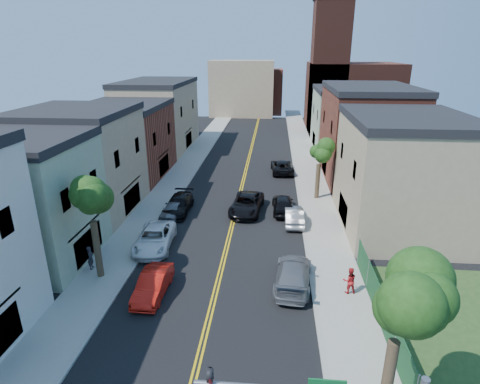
% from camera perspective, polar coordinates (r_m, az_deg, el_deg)
% --- Properties ---
extents(sidewalk_left, '(3.20, 100.00, 0.15)m').
position_cam_1_polar(sidewalk_left, '(51.10, -7.97, 3.69)').
color(sidewalk_left, gray).
rests_on(sidewalk_left, ground).
extents(sidewalk_right, '(3.20, 100.00, 0.15)m').
position_cam_1_polar(sidewalk_right, '(50.05, 9.99, 3.22)').
color(sidewalk_right, gray).
rests_on(sidewalk_right, ground).
extents(curb_left, '(0.30, 100.00, 0.15)m').
position_cam_1_polar(curb_left, '(50.75, -6.04, 3.65)').
color(curb_left, gray).
rests_on(curb_left, ground).
extents(curb_right, '(0.30, 100.00, 0.15)m').
position_cam_1_polar(curb_right, '(49.92, 7.99, 3.29)').
color(curb_right, gray).
rests_on(curb_right, ground).
extents(bldg_left_palegrn, '(9.00, 8.00, 8.50)m').
position_cam_1_polar(bldg_left_palegrn, '(31.12, -29.32, -1.61)').
color(bldg_left_palegrn, gray).
rests_on(bldg_left_palegrn, ground).
extents(bldg_left_tan_near, '(9.00, 10.00, 9.00)m').
position_cam_1_polar(bldg_left_tan_near, '(38.36, -22.18, 3.68)').
color(bldg_left_tan_near, '#998466').
rests_on(bldg_left_tan_near, ground).
extents(bldg_left_brick, '(9.00, 12.00, 8.00)m').
position_cam_1_polar(bldg_left_brick, '(48.20, -16.38, 6.88)').
color(bldg_left_brick, brown).
rests_on(bldg_left_brick, ground).
extents(bldg_left_tan_far, '(9.00, 16.00, 9.50)m').
position_cam_1_polar(bldg_left_tan_far, '(61.06, -11.81, 10.66)').
color(bldg_left_tan_far, '#998466').
rests_on(bldg_left_tan_far, ground).
extents(bldg_right_tan, '(9.00, 12.00, 9.00)m').
position_cam_1_polar(bldg_right_tan, '(34.91, 22.51, 2.10)').
color(bldg_right_tan, '#998466').
rests_on(bldg_right_tan, ground).
extents(bldg_right_brick, '(9.00, 14.00, 10.00)m').
position_cam_1_polar(bldg_right_brick, '(47.89, 17.89, 7.88)').
color(bldg_right_brick, brown).
rests_on(bldg_right_brick, ground).
extents(bldg_right_palegrn, '(9.00, 12.00, 8.50)m').
position_cam_1_polar(bldg_right_palegrn, '(61.52, 15.10, 10.00)').
color(bldg_right_palegrn, gray).
rests_on(bldg_right_palegrn, ground).
extents(church, '(16.20, 14.20, 22.60)m').
position_cam_1_polar(church, '(76.26, 15.23, 14.12)').
color(church, '#4C2319').
rests_on(church, ground).
extents(backdrop_left, '(14.00, 8.00, 12.00)m').
position_cam_1_polar(backdrop_left, '(90.43, 0.30, 14.86)').
color(backdrop_left, '#998466').
rests_on(backdrop_left, ground).
extents(backdrop_center, '(10.00, 8.00, 10.00)m').
position_cam_1_polar(backdrop_center, '(94.27, 3.01, 14.44)').
color(backdrop_center, brown).
rests_on(backdrop_center, ground).
extents(fence_right, '(0.04, 15.00, 1.90)m').
position_cam_1_polar(fence_right, '(22.64, 20.64, -17.40)').
color(fence_right, '#143F1E').
rests_on(fence_right, sidewalk_right).
extents(tree_left_mid, '(5.20, 5.20, 9.29)m').
position_cam_1_polar(tree_left_mid, '(25.70, -21.23, 1.00)').
color(tree_left_mid, '#36271B').
rests_on(tree_left_mid, sidewalk_left).
extents(tree_right_corner, '(5.80, 5.80, 10.35)m').
position_cam_1_polar(tree_right_corner, '(14.47, 23.08, -11.08)').
color(tree_right_corner, '#36271B').
rests_on(tree_right_corner, sidewalk_right).
extents(tree_right_far, '(4.40, 4.40, 8.03)m').
position_cam_1_polar(tree_right_far, '(38.99, 11.66, 6.93)').
color(tree_right_far, '#36271B').
rests_on(tree_right_far, sidewalk_right).
extents(red_sedan, '(1.62, 4.46, 1.46)m').
position_cam_1_polar(red_sedan, '(25.39, -12.57, -13.01)').
color(red_sedan, red).
rests_on(red_sedan, ground).
extents(white_pickup, '(2.97, 5.77, 1.56)m').
position_cam_1_polar(white_pickup, '(30.83, -12.35, -6.59)').
color(white_pickup, white).
rests_on(white_pickup, ground).
extents(grey_car_left, '(2.16, 4.24, 1.38)m').
position_cam_1_polar(grey_car_left, '(36.02, -9.66, -2.52)').
color(grey_car_left, slate).
rests_on(grey_car_left, ground).
extents(black_car_left, '(2.22, 5.33, 1.54)m').
position_cam_1_polar(black_car_left, '(36.85, -8.97, -1.82)').
color(black_car_left, black).
rests_on(black_car_left, ground).
extents(grey_car_right, '(2.80, 5.73, 1.60)m').
position_cam_1_polar(grey_car_right, '(25.90, 7.75, -11.77)').
color(grey_car_right, slate).
rests_on(grey_car_right, ground).
extents(black_car_right, '(2.11, 4.85, 1.63)m').
position_cam_1_polar(black_car_right, '(36.65, 6.31, -1.74)').
color(black_car_right, black).
rests_on(black_car_right, ground).
extents(silver_car_right, '(1.63, 4.48, 1.47)m').
position_cam_1_polar(silver_car_right, '(34.47, 7.85, -3.42)').
color(silver_car_right, '#93969A').
rests_on(silver_car_right, ground).
extents(dark_car_right_far, '(2.92, 5.63, 1.52)m').
position_cam_1_polar(dark_car_right_far, '(48.55, 6.14, 3.73)').
color(dark_car_right_far, black).
rests_on(dark_car_right_far, ground).
extents(black_suv_lane, '(3.25, 6.07, 1.62)m').
position_cam_1_polar(black_suv_lane, '(36.44, 0.99, -1.76)').
color(black_suv_lane, black).
rests_on(black_suv_lane, ground).
extents(pedestrian_left, '(0.49, 0.66, 1.67)m').
position_cam_1_polar(pedestrian_left, '(28.97, -20.96, -8.92)').
color(pedestrian_left, '#24242B').
rests_on(pedestrian_left, sidewalk_left).
extents(pedestrian_right, '(0.91, 0.74, 1.72)m').
position_cam_1_polar(pedestrian_right, '(25.57, 15.68, -12.32)').
color(pedestrian_right, red).
rests_on(pedestrian_right, sidewalk_right).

